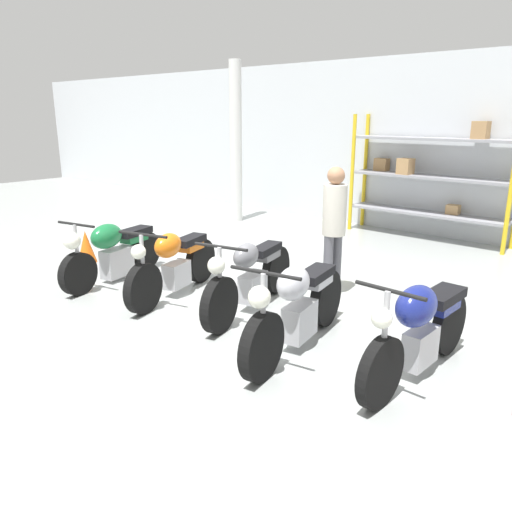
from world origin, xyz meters
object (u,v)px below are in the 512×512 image
(motorcycle_green, at_px, (113,251))
(traffic_cone, at_px, (86,247))
(motorcycle_blue, at_px, (420,327))
(shelving_rack, at_px, (430,174))
(motorcycle_silver, at_px, (297,307))
(motorcycle_grey, at_px, (251,276))
(person_near_rack, at_px, (334,221))
(motorcycle_orange, at_px, (174,264))

(motorcycle_green, relative_size, traffic_cone, 3.64)
(motorcycle_blue, bearing_deg, motorcycle_green, -84.67)
(motorcycle_blue, bearing_deg, shelving_rack, -155.35)
(motorcycle_silver, distance_m, traffic_cone, 4.68)
(motorcycle_grey, bearing_deg, motorcycle_blue, 70.96)
(person_near_rack, relative_size, traffic_cone, 3.24)
(shelving_rack, bearing_deg, motorcycle_grey, -91.07)
(motorcycle_grey, height_order, motorcycle_blue, motorcycle_blue)
(motorcycle_green, relative_size, motorcycle_grey, 0.93)
(motorcycle_green, bearing_deg, motorcycle_silver, 76.85)
(person_near_rack, bearing_deg, shelving_rack, -75.79)
(motorcycle_grey, height_order, traffic_cone, motorcycle_grey)
(traffic_cone, bearing_deg, shelving_rack, 56.23)
(person_near_rack, distance_m, traffic_cone, 4.32)
(motorcycle_green, relative_size, motorcycle_blue, 0.97)
(motorcycle_orange, relative_size, traffic_cone, 3.62)
(shelving_rack, distance_m, motorcycle_orange, 5.74)
(motorcycle_orange, bearing_deg, motorcycle_green, -97.33)
(motorcycle_grey, xyz_separation_m, traffic_cone, (-3.55, -0.21, -0.19))
(motorcycle_orange, height_order, motorcycle_grey, motorcycle_orange)
(motorcycle_green, bearing_deg, motorcycle_grey, 88.71)
(motorcycle_blue, xyz_separation_m, person_near_rack, (-1.86, 1.41, 0.54))
(shelving_rack, height_order, motorcycle_orange, shelving_rack)
(motorcycle_grey, relative_size, motorcycle_blue, 1.05)
(motorcycle_blue, bearing_deg, traffic_cone, -87.75)
(motorcycle_green, xyz_separation_m, motorcycle_grey, (2.35, 0.46, -0.00))
(motorcycle_grey, relative_size, motorcycle_silver, 1.00)
(motorcycle_grey, bearing_deg, traffic_cone, -100.10)
(motorcycle_blue, distance_m, person_near_rack, 2.40)
(shelving_rack, distance_m, motorcycle_blue, 5.97)
(traffic_cone, bearing_deg, motorcycle_green, -12.09)
(motorcycle_green, height_order, traffic_cone, motorcycle_green)
(motorcycle_orange, bearing_deg, traffic_cone, -107.52)
(person_near_rack, bearing_deg, motorcycle_green, 39.19)
(traffic_cone, bearing_deg, person_near_rack, 19.01)
(shelving_rack, relative_size, person_near_rack, 1.82)
(motorcycle_green, bearing_deg, motorcycle_orange, 85.75)
(motorcycle_green, xyz_separation_m, motorcycle_orange, (1.20, 0.17, 0.00))
(motorcycle_grey, relative_size, traffic_cone, 3.93)
(motorcycle_silver, relative_size, person_near_rack, 1.22)
(traffic_cone, bearing_deg, motorcycle_grey, 3.32)
(person_near_rack, bearing_deg, motorcycle_silver, 119.81)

